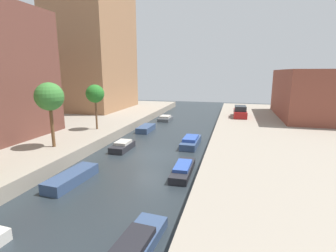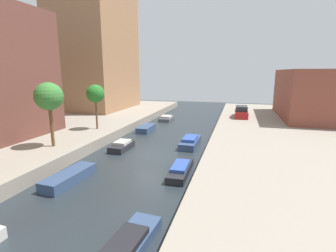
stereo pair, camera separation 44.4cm
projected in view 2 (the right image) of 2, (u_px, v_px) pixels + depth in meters
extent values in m
plane|color=#232B30|center=(148.00, 155.00, 22.09)|extent=(84.00, 84.00, 0.00)
cube|color=gray|center=(10.00, 138.00, 25.93)|extent=(20.00, 64.00, 1.00)
cube|color=#9E704C|center=(95.00, 46.00, 41.91)|extent=(10.00, 13.31, 20.70)
cube|color=brown|center=(321.00, 94.00, 33.80)|extent=(10.00, 15.05, 6.46)
cylinder|color=brown|center=(52.00, 126.00, 20.95)|extent=(0.26, 0.26, 3.39)
sphere|color=#387932|center=(49.00, 96.00, 20.43)|extent=(2.27, 2.27, 2.27)
cylinder|color=brown|center=(97.00, 114.00, 27.50)|extent=(0.20, 0.20, 3.18)
sphere|color=#266F25|center=(95.00, 94.00, 27.03)|extent=(1.94, 1.94, 1.94)
cube|color=maroon|center=(241.00, 114.00, 35.09)|extent=(1.82, 4.44, 0.89)
cube|color=#1E2328|center=(241.00, 108.00, 34.61)|extent=(1.57, 2.45, 0.69)
cube|color=#33476B|center=(69.00, 177.00, 16.57)|extent=(1.61, 4.18, 0.70)
cube|color=#232328|center=(122.00, 147.00, 23.54)|extent=(1.40, 3.02, 0.57)
cube|color=#B2ADA3|center=(122.00, 142.00, 23.62)|extent=(1.18, 1.66, 0.25)
cube|color=#33476B|center=(146.00, 128.00, 31.11)|extent=(1.47, 3.58, 0.66)
cube|color=#4C5156|center=(166.00, 119.00, 38.03)|extent=(1.69, 3.30, 0.46)
cube|color=#B2ADA3|center=(166.00, 117.00, 37.83)|extent=(1.43, 1.82, 0.28)
cube|color=#33476B|center=(127.00, 248.00, 10.04)|extent=(1.63, 4.43, 0.48)
cube|color=black|center=(123.00, 244.00, 9.70)|extent=(1.29, 2.47, 0.26)
cube|color=#232328|center=(181.00, 170.00, 18.02)|extent=(1.29, 4.30, 0.51)
cube|color=#2D4C9E|center=(180.00, 166.00, 17.85)|extent=(1.07, 2.37, 0.22)
cube|color=#33476B|center=(190.00, 142.00, 24.90)|extent=(1.50, 4.37, 0.64)
cube|color=#2D4C9E|center=(190.00, 138.00, 24.65)|extent=(1.26, 2.41, 0.29)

